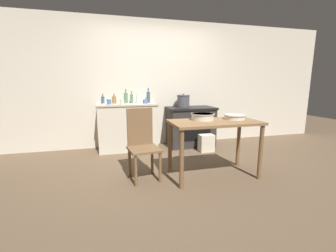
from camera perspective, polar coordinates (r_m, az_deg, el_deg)
name	(u,v)px	position (r m, az deg, el deg)	size (l,w,h in m)	color
ground_plane	(176,170)	(3.48, 2.08, -11.06)	(14.00, 14.00, 0.00)	brown
wall_back	(154,84)	(4.77, -3.48, 10.55)	(8.00, 0.07, 2.55)	beige
counter_cabinet	(128,127)	(4.47, -10.19, -0.19)	(1.14, 0.55, 0.91)	beige
stove	(190,126)	(4.73, 5.69, -0.07)	(0.97, 0.62, 0.81)	#2D2B28
work_table	(214,130)	(3.15, 11.70, -0.88)	(1.22, 0.63, 0.79)	olive
chair	(142,142)	(3.09, -6.53, -4.17)	(0.45, 0.45, 0.96)	brown
flour_sack	(206,143)	(4.40, 9.69, -4.27)	(0.28, 0.19, 0.33)	beige
stock_pot	(183,101)	(4.69, 3.91, 6.39)	(0.26, 0.26, 0.27)	#4C4C51
mixing_bowl_large	(203,116)	(3.18, 8.81, 2.44)	(0.33, 0.33, 0.09)	silver
mixing_bowl_small	(235,117)	(3.35, 16.62, 2.31)	(0.31, 0.31, 0.07)	silver
bottle_far_left	(138,99)	(4.54, -7.69, 6.77)	(0.06, 0.06, 0.19)	silver
bottle_left	(114,100)	(4.51, -13.51, 6.52)	(0.08, 0.08, 0.19)	olive
bottle_mid_left	(132,98)	(4.51, -9.19, 6.92)	(0.06, 0.06, 0.23)	#517F5B
bottle_center_left	(148,97)	(4.56, -5.00, 7.35)	(0.07, 0.07, 0.29)	#3D5675
bottle_center	(103,100)	(4.57, -16.20, 6.43)	(0.06, 0.06, 0.18)	#3D5675
bottle_center_right	(126,98)	(4.53, -10.64, 7.08)	(0.08, 0.08, 0.27)	#517F5B
cup_mid_right	(122,102)	(4.21, -11.59, 5.99)	(0.08, 0.08, 0.10)	silver
cup_right	(109,102)	(4.31, -14.77, 5.95)	(0.08, 0.08, 0.10)	#4C6B99
cup_far_right	(145,102)	(4.39, -5.83, 6.20)	(0.09, 0.09, 0.08)	#4C6B99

